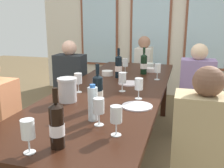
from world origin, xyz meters
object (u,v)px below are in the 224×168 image
Objects in this scene: wine_bottle_0 at (98,91)px; seated_person_0 at (71,85)px; wine_bottle_1 at (144,64)px; wine_bottle_3 at (119,66)px; wine_glass_5 at (125,63)px; tasting_bowl_0 at (151,70)px; wine_glass_4 at (28,131)px; wine_glass_1 at (122,79)px; wine_glass_2 at (158,69)px; dining_table at (114,94)px; wine_bottle_2 at (57,125)px; tasting_bowl_2 at (107,73)px; white_plate_0 at (137,106)px; metal_pitcher at (67,90)px; tasting_bowl_1 at (149,65)px; wine_glass_3 at (139,85)px; seated_person_4 at (143,73)px; wine_glass_6 at (78,79)px; seated_person_3 at (202,155)px; water_bottle at (93,103)px; wine_glass_7 at (99,107)px; seated_person_1 at (196,94)px; wine_glass_0 at (116,115)px; white_plate_1 at (129,83)px.

wine_bottle_0 is 1.58m from seated_person_0.
wine_bottle_3 is (-0.24, -0.26, 0.01)m from wine_bottle_1.
seated_person_0 reaches higher than wine_glass_5.
wine_glass_4 is at bearing -98.02° from tasting_bowl_0.
wine_glass_1 and wine_glass_2 have the same top height.
seated_person_0 is (-0.72, 0.29, -0.34)m from wine_bottle_3.
dining_table is 9.01× the size of wine_bottle_2.
tasting_bowl_2 is at bearing 154.81° from wine_bottle_3.
metal_pitcher is (-0.56, -0.02, 0.09)m from white_plate_0.
wine_bottle_1 is at bearing -88.95° from tasting_bowl_1.
wine_glass_3 reaches higher than white_plate_0.
wine_glass_1 is at bearing 118.76° from white_plate_0.
wine_bottle_1 is (0.13, 1.28, -0.01)m from wine_bottle_0.
seated_person_4 reaches higher than wine_bottle_1.
tasting_bowl_2 is 0.69m from wine_glass_1.
wine_glass_5 is 0.16× the size of seated_person_4.
wine_glass_6 is 1.19m from seated_person_3.
dining_table is 20.18× the size of tasting_bowl_1.
wine_bottle_3 is 1.45m from seated_person_3.
seated_person_0 is (-0.78, 0.71, -0.15)m from dining_table.
white_plate_0 is 0.71× the size of wine_bottle_3.
water_bottle is 0.72m from wine_glass_1.
wine_glass_5 is 0.96m from wine_glass_6.
wine_bottle_2 is 2.13m from seated_person_0.
wine_bottle_3 reaches higher than wine_glass_7.
wine_glass_4 is at bearing -77.92° from metal_pitcher.
wine_glass_2 is (0.19, -0.24, -0.00)m from wine_bottle_1.
wine_glass_3 is at bearing 70.66° from wine_glass_4.
wine_glass_1 is at bearing -86.70° from seated_person_4.
tasting_bowl_1 is 0.81× the size of wine_glass_4.
water_bottle reaches higher than tasting_bowl_0.
white_plate_0 is at bearing -84.75° from tasting_bowl_1.
wine_bottle_1 is 2.23× the size of tasting_bowl_1.
white_plate_0 is at bearing 2.26° from metal_pitcher.
white_plate_0 is 1.22× the size of metal_pitcher.
seated_person_1 is at bearing 6.53° from wine_bottle_1.
wine_glass_7 is at bearing -82.65° from wine_glass_5.
wine_glass_1 is 0.26m from wine_glass_3.
wine_glass_7 is at bearing -102.97° from wine_glass_3.
wine_bottle_2 is at bearing -138.73° from wine_glass_0.
tasting_bowl_1 is at bearing 87.58° from wine_glass_1.
wine_glass_5 is 0.16× the size of seated_person_1.
wine_bottle_1 reaches higher than dining_table.
wine_bottle_0 is (-0.07, -0.77, 0.12)m from white_plate_1.
tasting_bowl_0 is (0.30, 0.42, -0.10)m from wine_bottle_3.
wine_bottle_2 reaches higher than white_plate_1.
white_plate_0 is at bearing -56.86° from dining_table.
dining_table is 1.10m from seated_person_1.
water_bottle is at bearing 72.20° from wine_glass_4.
wine_glass_1 is at bearing 138.95° from seated_person_3.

